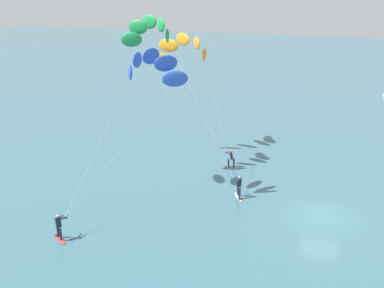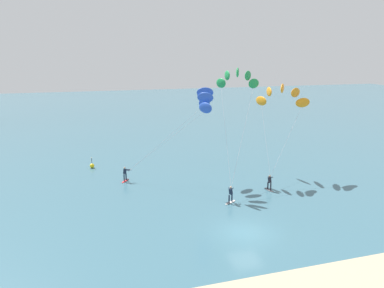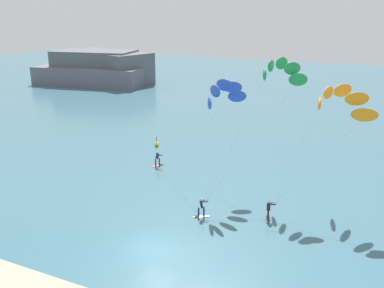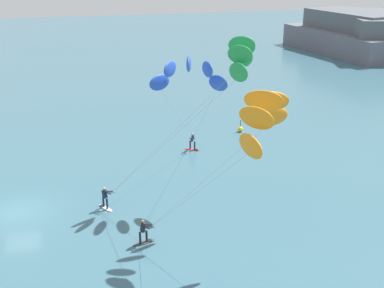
# 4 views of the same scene
# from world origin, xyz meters

# --- Properties ---
(ground_plane) EXTENTS (240.00, 240.00, 0.00)m
(ground_plane) POSITION_xyz_m (0.00, 0.00, 0.00)
(ground_plane) COLOR #386070
(kitesurfer_nearshore) EXTENTS (7.19, 10.57, 12.48)m
(kitesurfer_nearshore) POSITION_xyz_m (4.82, 14.02, 10.83)
(kitesurfer_nearshore) COLOR white
(kitesurfer_nearshore) RESTS_ON ground
(kitesurfer_mid_water) EXTENTS (7.56, 9.02, 10.62)m
(kitesurfer_mid_water) POSITION_xyz_m (10.24, 13.43, 8.97)
(kitesurfer_mid_water) COLOR #333338
(kitesurfer_mid_water) RESTS_ON ground
(kitesurfer_far_out) EXTENTS (10.59, 6.11, 10.54)m
(kitesurfer_far_out) POSITION_xyz_m (0.09, 12.41, 8.96)
(kitesurfer_far_out) COLOR red
(kitesurfer_far_out) RESTS_ON ground
(marker_buoy) EXTENTS (0.56, 0.56, 1.38)m
(marker_buoy) POSITION_xyz_m (-11.65, 20.94, 0.30)
(marker_buoy) COLOR yellow
(marker_buoy) RESTS_ON ground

